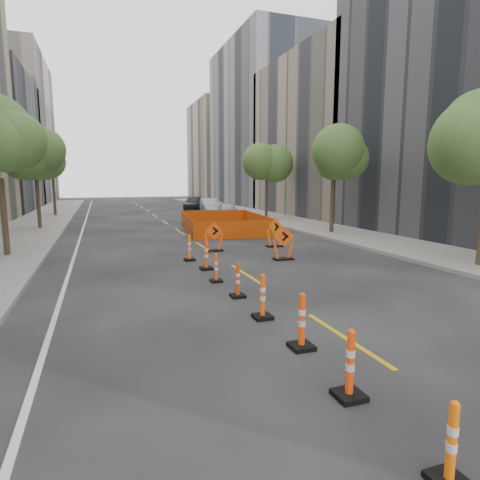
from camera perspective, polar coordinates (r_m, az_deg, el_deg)
name	(u,v)px	position (r m, az deg, el deg)	size (l,w,h in m)	color
ground_plane	(300,309)	(10.40, 8.53, -9.70)	(140.00, 140.00, 0.00)	black
sidewalk_left	(2,249)	(21.40, -30.74, -1.15)	(4.00, 90.00, 0.15)	gray
sidewalk_right	(340,232)	(25.01, 14.01, 1.05)	(4.00, 90.00, 0.15)	gray
bld_left_e	(1,130)	(65.83, -30.88, 13.29)	(12.00, 20.00, 20.00)	gray
bld_right_c	(345,138)	(39.25, 14.76, 13.81)	(12.00, 16.00, 14.00)	gray
bld_right_d	(273,127)	(53.92, 4.75, 15.76)	(12.00, 18.00, 20.00)	gray
bld_right_e	(230,152)	(70.87, -1.47, 12.44)	(12.00, 14.00, 16.00)	tan
tree_l_c	(35,159)	(28.98, -27.13, 10.19)	(2.80, 2.80, 5.95)	#382B1E
tree_l_d	(52,165)	(38.91, -25.16, 9.68)	(2.80, 2.80, 5.95)	#382B1E
tree_r_b	(334,157)	(24.52, 13.20, 11.36)	(2.80, 2.80, 5.95)	#382B1E
tree_r_c	(267,164)	(33.40, 3.82, 10.77)	(2.80, 2.80, 5.95)	#382B1E
channelizer_0	(452,443)	(5.26, 27.90, -24.15)	(0.38, 0.38, 0.97)	#FF630A
channelizer_1	(350,364)	(6.42, 15.41, -16.62)	(0.43, 0.43, 1.08)	#FF430A
channelizer_2	(302,321)	(7.94, 8.81, -11.29)	(0.44, 0.44, 1.12)	#FF430A
channelizer_3	(263,296)	(9.49, 3.25, -7.99)	(0.43, 0.43, 1.08)	#FA510A
channelizer_4	(238,280)	(11.15, -0.30, -5.72)	(0.39, 0.39, 0.98)	red
channelizer_5	(216,268)	(12.82, -3.42, -3.94)	(0.37, 0.37, 0.94)	#FF460A
channelizer_6	(206,255)	(14.57, -4.81, -2.08)	(0.44, 0.44, 1.11)	#FF440A
channelizer_7	(189,248)	(16.28, -7.21, -1.07)	(0.42, 0.42, 1.07)	#F4620A
chevron_sign_left	(214,237)	(18.28, -3.72, 0.48)	(0.90, 0.54, 1.34)	#F0450A
chevron_sign_center	(283,243)	(16.39, 6.19, -0.43)	(0.92, 0.55, 1.38)	#E64309
chevron_sign_right	(275,232)	(19.54, 5.02, 1.08)	(0.94, 0.56, 1.41)	orange
safety_fence	(224,222)	(25.94, -2.35, 2.51)	(4.69, 7.99, 1.00)	#F1590C
parked_car_near	(228,210)	(34.33, -1.76, 4.29)	(1.59, 3.96, 1.35)	#B0B0B2
parked_car_mid	(210,206)	(38.84, -4.30, 4.86)	(1.55, 4.44, 1.46)	#A8A7AD
parked_car_far	(194,203)	(43.80, -6.59, 5.20)	(1.95, 4.78, 1.39)	black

